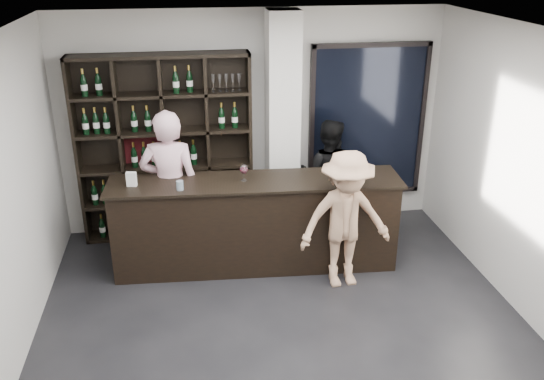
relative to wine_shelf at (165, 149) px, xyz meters
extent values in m
cube|color=black|center=(1.15, -2.57, -1.20)|extent=(5.00, 5.50, 0.01)
cube|color=silver|center=(1.50, -0.10, 0.25)|extent=(0.40, 0.40, 2.90)
cube|color=black|center=(2.70, 0.12, 0.20)|extent=(1.60, 0.08, 2.10)
cube|color=black|center=(2.70, 0.12, 0.20)|extent=(1.48, 0.02, 1.98)
cube|color=black|center=(1.02, -1.02, -0.66)|extent=(3.29, 0.62, 1.08)
cube|color=black|center=(1.02, -1.02, -0.10)|extent=(3.37, 0.70, 0.03)
imported|color=beige|center=(0.05, -0.72, -0.25)|extent=(0.74, 0.53, 1.90)
imported|color=black|center=(2.10, -0.17, -0.43)|extent=(0.91, 0.82, 1.54)
imported|color=tan|center=(1.96, -1.57, -0.40)|extent=(1.07, 0.66, 1.60)
cylinder|color=silver|center=(0.17, -1.17, -0.04)|extent=(0.08, 0.08, 0.11)
cube|color=white|center=(2.12, -1.00, -0.08)|extent=(0.15, 0.15, 0.02)
cube|color=white|center=(-0.36, -0.97, -0.01)|extent=(0.12, 0.07, 0.16)
camera|label=1|loc=(0.28, -7.08, 2.40)|focal=38.00mm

